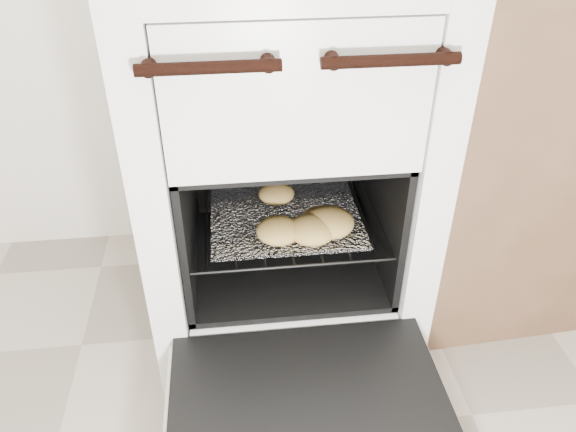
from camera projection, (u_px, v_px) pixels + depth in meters
name	position (u px, v px, depth m)	size (l,w,h in m)	color
stove	(281.00, 164.00, 1.43)	(0.65, 0.73, 1.00)	white
oven_door	(310.00, 413.00, 1.13)	(0.59, 0.46, 0.04)	black
oven_rack	(284.00, 212.00, 1.43)	(0.48, 0.46, 0.01)	black
foil_sheet	(285.00, 215.00, 1.41)	(0.37, 0.33, 0.01)	white
baked_rolls	(308.00, 221.00, 1.34)	(0.27, 0.31, 0.06)	tan
counter	(558.00, 142.00, 1.61)	(0.91, 0.61, 0.91)	brown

